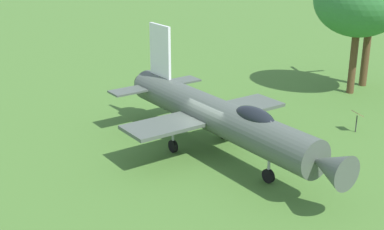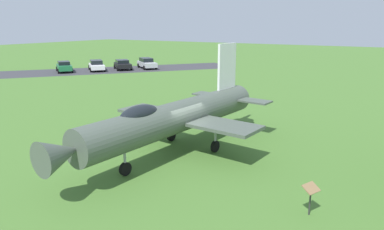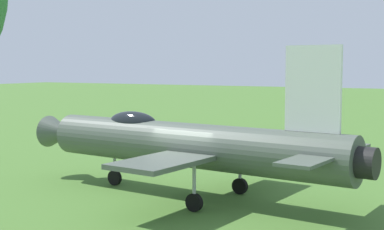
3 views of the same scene
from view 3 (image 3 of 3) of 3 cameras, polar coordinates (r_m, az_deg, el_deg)
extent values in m
plane|color=#47722D|center=(20.37, -0.22, -8.44)|extent=(200.00, 200.00, 0.00)
cylinder|color=#4C564C|center=(20.01, -0.22, -3.12)|extent=(2.96, 12.31, 1.60)
cone|color=#4C564C|center=(24.44, -13.22, -1.75)|extent=(1.53, 1.74, 1.36)
cylinder|color=black|center=(17.23, 17.43, -4.71)|extent=(1.02, 0.70, 0.96)
ellipsoid|color=black|center=(21.57, -6.08, -0.73)|extent=(1.14, 2.29, 0.84)
cube|color=white|center=(17.58, 12.28, 2.64)|extent=(0.34, 1.80, 2.69)
cube|color=#4C564C|center=(17.73, -3.17, -4.86)|extent=(3.52, 2.38, 0.16)
cube|color=#4C564C|center=(21.77, 4.81, -3.00)|extent=(3.52, 2.38, 0.16)
cube|color=#4C564C|center=(16.04, 11.43, -4.71)|extent=(1.91, 1.30, 0.10)
cube|color=#4C564C|center=(19.18, 15.46, -3.19)|extent=(1.91, 1.30, 0.10)
cylinder|color=#A5A8AD|center=(22.42, -7.94, -4.56)|extent=(0.12, 0.12, 1.45)
cylinder|color=black|center=(22.56, -7.92, -6.38)|extent=(0.25, 0.62, 0.60)
cylinder|color=#A5A8AD|center=(18.27, 0.22, -6.74)|extent=(0.12, 0.12, 1.45)
cylinder|color=black|center=(18.43, 0.22, -8.94)|extent=(0.25, 0.62, 0.60)
cylinder|color=#A5A8AD|center=(20.77, 4.94, -5.31)|extent=(0.12, 0.12, 1.45)
cylinder|color=black|center=(20.91, 4.92, -7.26)|extent=(0.25, 0.62, 0.60)
camera|label=1|loc=(41.90, -9.47, 11.98)|focal=48.38mm
camera|label=2|loc=(25.42, -44.20, 7.61)|focal=33.37mm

